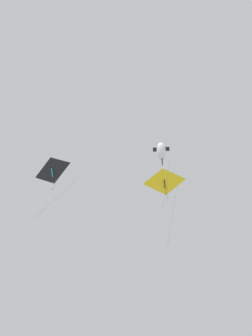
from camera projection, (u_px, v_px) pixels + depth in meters
kite_delta_mid_left at (164, 182)px, 30.02m from camera, size 3.26×1.67×8.91m
kite_fish_far_centre at (161, 151)px, 29.34m from camera, size 1.66×1.67×8.40m
kite_delta_near_right at (53, 171)px, 29.78m from camera, size 4.22×3.29×8.29m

